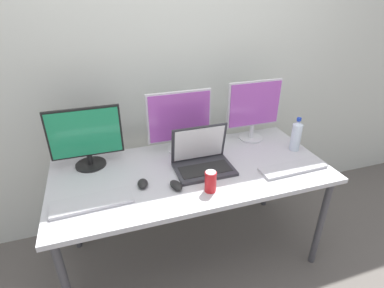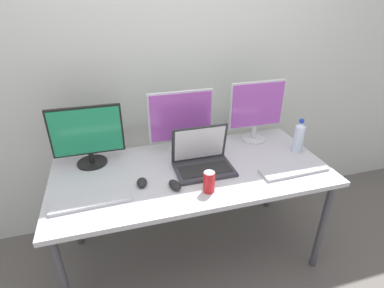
{
  "view_description": "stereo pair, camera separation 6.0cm",
  "coord_description": "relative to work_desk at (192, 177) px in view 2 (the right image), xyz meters",
  "views": [
    {
      "loc": [
        -0.5,
        -1.52,
        1.76
      ],
      "look_at": [
        0.0,
        0.0,
        0.92
      ],
      "focal_mm": 28.0,
      "sensor_mm": 36.0,
      "label": 1
    },
    {
      "loc": [
        -0.44,
        -1.54,
        1.76
      ],
      "look_at": [
        0.0,
        0.0,
        0.92
      ],
      "focal_mm": 28.0,
      "sensor_mm": 36.0,
      "label": 2
    }
  ],
  "objects": [
    {
      "name": "ground_plane",
      "position": [
        0.0,
        0.0,
        -0.68
      ],
      "size": [
        16.0,
        16.0,
        0.0
      ],
      "primitive_type": "plane",
      "color": "#5B5651"
    },
    {
      "name": "wall_back",
      "position": [
        0.0,
        0.59,
        0.62
      ],
      "size": [
        7.0,
        0.08,
        2.6
      ],
      "primitive_type": "cube",
      "color": "silver",
      "rests_on": "ground"
    },
    {
      "name": "work_desk",
      "position": [
        0.0,
        0.0,
        0.0
      ],
      "size": [
        1.72,
        0.79,
        0.74
      ],
      "color": "#424247",
      "rests_on": "ground"
    },
    {
      "name": "monitor_left",
      "position": [
        -0.61,
        0.25,
        0.26
      ],
      "size": [
        0.44,
        0.19,
        0.39
      ],
      "color": "black",
      "rests_on": "work_desk"
    },
    {
      "name": "monitor_center",
      "position": [
        -0.0,
        0.27,
        0.29
      ],
      "size": [
        0.44,
        0.18,
        0.43
      ],
      "color": "silver",
      "rests_on": "work_desk"
    },
    {
      "name": "monitor_right",
      "position": [
        0.56,
        0.27,
        0.31
      ],
      "size": [
        0.41,
        0.18,
        0.45
      ],
      "color": "silver",
      "rests_on": "work_desk"
    },
    {
      "name": "laptop_silver",
      "position": [
        0.07,
        0.0,
        0.12
      ],
      "size": [
        0.36,
        0.26,
        0.27
      ],
      "color": "#2D2D33",
      "rests_on": "work_desk"
    },
    {
      "name": "keyboard_main",
      "position": [
        -0.61,
        -0.16,
        0.07
      ],
      "size": [
        0.42,
        0.16,
        0.02
      ],
      "primitive_type": "cube",
      "rotation": [
        0.0,
        0.0,
        0.04
      ],
      "color": "#B2B2B7",
      "rests_on": "work_desk"
    },
    {
      "name": "keyboard_aux",
      "position": [
        0.6,
        -0.2,
        0.07
      ],
      "size": [
        0.44,
        0.14,
        0.02
      ],
      "primitive_type": "cube",
      "rotation": [
        0.0,
        0.0,
        0.03
      ],
      "color": "#B2B2B7",
      "rests_on": "work_desk"
    },
    {
      "name": "mouse_by_keyboard",
      "position": [
        -0.15,
        -0.16,
        0.08
      ],
      "size": [
        0.08,
        0.11,
        0.04
      ],
      "primitive_type": "ellipsoid",
      "rotation": [
        0.0,
        0.0,
        0.23
      ],
      "color": "black",
      "rests_on": "work_desk"
    },
    {
      "name": "mouse_by_laptop",
      "position": [
        -0.33,
        -0.08,
        0.08
      ],
      "size": [
        0.07,
        0.1,
        0.03
      ],
      "primitive_type": "ellipsoid",
      "rotation": [
        0.0,
        0.0,
        -0.14
      ],
      "color": "black",
      "rests_on": "work_desk"
    },
    {
      "name": "water_bottle",
      "position": [
        0.77,
        0.02,
        0.17
      ],
      "size": [
        0.07,
        0.07,
        0.24
      ],
      "color": "silver",
      "rests_on": "work_desk"
    },
    {
      "name": "soda_can_near_keyboard",
      "position": [
        0.03,
        -0.25,
        0.12
      ],
      "size": [
        0.07,
        0.07,
        0.13
      ],
      "color": "red",
      "rests_on": "work_desk"
    }
  ]
}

